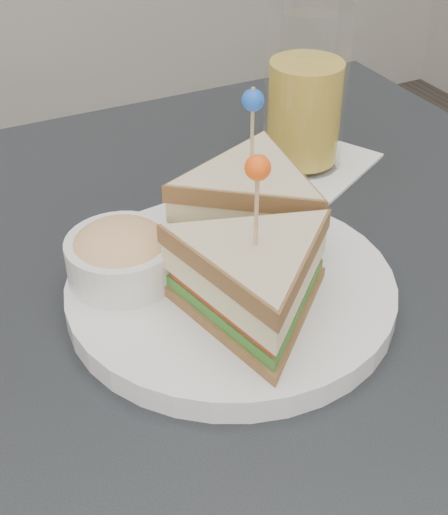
% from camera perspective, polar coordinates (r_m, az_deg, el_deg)
% --- Properties ---
extents(table, '(0.80, 0.80, 0.75)m').
position_cam_1_polar(table, '(0.58, -0.45, -10.85)').
color(table, black).
rests_on(table, ground).
extents(plate_meal, '(0.30, 0.30, 0.15)m').
position_cam_1_polar(plate_meal, '(0.53, 0.85, 0.46)').
color(plate_meal, white).
rests_on(plate_meal, table).
extents(drink_set, '(0.17, 0.17, 0.16)m').
position_cam_1_polar(drink_set, '(0.71, 6.46, 12.50)').
color(drink_set, white).
rests_on(drink_set, table).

